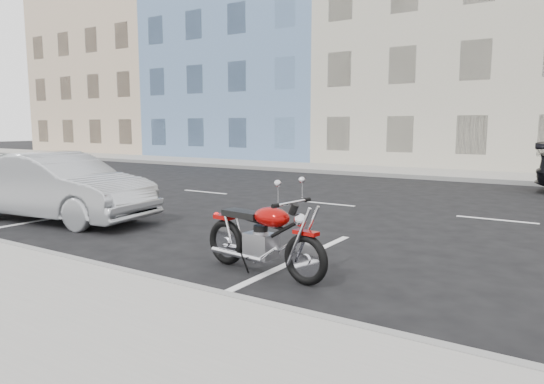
{
  "coord_description": "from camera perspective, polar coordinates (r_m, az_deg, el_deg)",
  "views": [
    {
      "loc": [
        3.45,
        -10.99,
        1.96
      ],
      "look_at": [
        -1.15,
        -3.84,
        0.8
      ],
      "focal_mm": 32.0,
      "sensor_mm": 36.0,
      "label": 1
    }
  ],
  "objects": [
    {
      "name": "ground",
      "position": [
        11.68,
        15.14,
        -2.16
      ],
      "size": [
        120.0,
        120.0,
        0.0
      ],
      "primitive_type": "plane",
      "color": "black",
      "rests_on": "ground"
    },
    {
      "name": "sidewalk_far",
      "position": [
        21.5,
        9.52,
        2.63
      ],
      "size": [
        80.0,
        3.4,
        0.15
      ],
      "primitive_type": "cube",
      "color": "gray",
      "rests_on": "ground"
    },
    {
      "name": "curb_far",
      "position": [
        19.96,
        7.59,
        2.29
      ],
      "size": [
        80.0,
        0.12,
        0.16
      ],
      "primitive_type": "cube",
      "color": "gray",
      "rests_on": "ground"
    },
    {
      "name": "bldg_far_west",
      "position": [
        40.35,
        -14.74,
        13.26
      ],
      "size": [
        12.0,
        12.0,
        12.0
      ],
      "primitive_type": "cube",
      "color": "#C6AB8C",
      "rests_on": "ground"
    },
    {
      "name": "bldg_blue",
      "position": [
        32.7,
        0.18,
        15.74
      ],
      "size": [
        12.0,
        12.0,
        13.0
      ],
      "primitive_type": "cube",
      "color": "#5A7AA5",
      "rests_on": "ground"
    },
    {
      "name": "bldg_cream",
      "position": [
        28.08,
        22.06,
        14.97
      ],
      "size": [
        12.0,
        12.0,
        11.5
      ],
      "primitive_type": "cube",
      "color": "#B7B19C",
      "rests_on": "ground"
    },
    {
      "name": "motorcycle",
      "position": [
        5.99,
        4.2,
        -6.63
      ],
      "size": [
        2.05,
        0.69,
        1.03
      ],
      "rotation": [
        0.0,
        0.0,
        -0.13
      ],
      "color": "black",
      "rests_on": "ground"
    },
    {
      "name": "sedan_silver",
      "position": [
        11.01,
        -23.85,
        0.57
      ],
      "size": [
        4.44,
        2.02,
        1.41
      ],
      "primitive_type": "imported",
      "rotation": [
        0.0,
        0.0,
        1.7
      ],
      "color": "#9C9FA3",
      "rests_on": "ground"
    }
  ]
}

